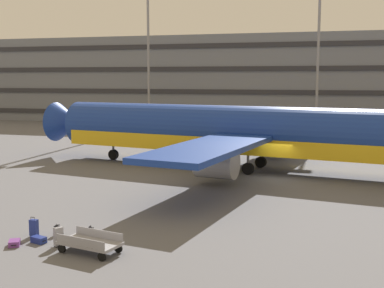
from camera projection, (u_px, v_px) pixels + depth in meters
name	position (u px, v px, depth m)	size (l,w,h in m)	color
ground_plane	(274.00, 178.00, 36.67)	(600.00, 600.00, 0.00)	#5B5B60
terminal_structure	(309.00, 80.00, 79.68)	(168.50, 15.34, 13.76)	slate
airliner	(245.00, 133.00, 39.45)	(37.58, 30.44, 10.82)	navy
light_mast_left	(148.00, 28.00, 72.84)	(1.80, 0.50, 25.35)	gray
light_mast_center_left	(319.00, 37.00, 66.57)	(1.80, 0.50, 21.75)	gray
suitcase_upright	(39.00, 240.00, 22.26)	(0.76, 0.56, 0.28)	navy
suitcase_teal	(34.00, 227.00, 23.14)	(0.38, 0.25, 0.93)	navy
suitcase_purple	(14.00, 243.00, 21.87)	(0.70, 0.77, 0.25)	#72388C
suitcase_red	(58.00, 236.00, 21.74)	(0.39, 0.44, 0.95)	gray
backpack_black	(57.00, 230.00, 23.29)	(0.35, 0.35, 0.57)	black
backpack_orange	(90.00, 232.00, 23.12)	(0.41, 0.35, 0.55)	black
baggage_cart	(90.00, 243.00, 20.96)	(3.37, 1.80, 0.82)	gray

